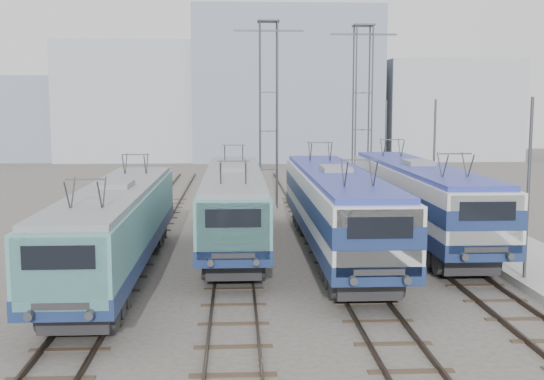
{
  "coord_description": "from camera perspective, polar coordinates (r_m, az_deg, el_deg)",
  "views": [
    {
      "loc": [
        -2.15,
        -22.3,
        6.72
      ],
      "look_at": [
        -0.58,
        7.0,
        3.03
      ],
      "focal_mm": 45.0,
      "sensor_mm": 36.0,
      "label": 1
    }
  ],
  "objects": [
    {
      "name": "catenary_tower_west",
      "position": [
        44.35,
        -0.3,
        7.07
      ],
      "size": [
        4.5,
        1.2,
        12.0
      ],
      "color": "#3F4247",
      "rests_on": "ground"
    },
    {
      "name": "locomotive_far_left",
      "position": [
        26.82,
        -12.91,
        -2.77
      ],
      "size": [
        2.76,
        17.42,
        3.28
      ],
      "color": "navy",
      "rests_on": "ground"
    },
    {
      "name": "locomotive_center_right",
      "position": [
        30.11,
        5.37,
        -1.14
      ],
      "size": [
        2.96,
        18.73,
        3.52
      ],
      "color": "navy",
      "rests_on": "ground"
    },
    {
      "name": "mast_front",
      "position": [
        26.77,
        20.64,
        -0.2
      ],
      "size": [
        0.12,
        0.12,
        7.0
      ],
      "primitive_type": "cylinder",
      "color": "#3F4247",
      "rests_on": "ground"
    },
    {
      "name": "ground",
      "position": [
        23.39,
        2.37,
        -9.54
      ],
      "size": [
        160.0,
        160.0,
        0.0
      ],
      "primitive_type": "plane",
      "color": "#514C47"
    },
    {
      "name": "mast_mid",
      "position": [
        37.99,
        13.39,
        2.11
      ],
      "size": [
        0.12,
        0.12,
        7.0
      ],
      "primitive_type": "cylinder",
      "color": "#3F4247",
      "rests_on": "ground"
    },
    {
      "name": "locomotive_center_left",
      "position": [
        32.14,
        -3.22,
        -0.91
      ],
      "size": [
        2.8,
        17.69,
        3.33
      ],
      "color": "navy",
      "rests_on": "ground"
    },
    {
      "name": "platform",
      "position": [
        33.37,
        18.78,
        -4.57
      ],
      "size": [
        4.0,
        70.0,
        0.3
      ],
      "primitive_type": "cube",
      "color": "#9E9E99",
      "rests_on": "ground"
    },
    {
      "name": "building_east",
      "position": [
        88.26,
        14.25,
        6.49
      ],
      "size": [
        16.0,
        12.0,
        12.0
      ],
      "primitive_type": "cube",
      "color": "#A1AAB3",
      "rests_on": "ground"
    },
    {
      "name": "locomotive_far_right",
      "position": [
        33.99,
        12.13,
        -0.33
      ],
      "size": [
        2.95,
        18.66,
        3.51
      ],
      "color": "navy",
      "rests_on": "ground"
    },
    {
      "name": "building_far_west",
      "position": [
        88.79,
        -21.46,
        5.57
      ],
      "size": [
        14.0,
        10.0,
        10.0
      ],
      "primitive_type": "cube",
      "color": "gray",
      "rests_on": "ground"
    },
    {
      "name": "building_center",
      "position": [
        84.55,
        1.11,
        8.72
      ],
      "size": [
        22.0,
        14.0,
        18.0
      ],
      "primitive_type": "cube",
      "color": "gray",
      "rests_on": "ground"
    },
    {
      "name": "catenary_tower_east",
      "position": [
        47.1,
        7.57,
        7.01
      ],
      "size": [
        4.5,
        1.2,
        12.0
      ],
      "color": "#3F4247",
      "rests_on": "ground"
    },
    {
      "name": "building_west",
      "position": [
        85.13,
        -11.17,
        7.23
      ],
      "size": [
        18.0,
        12.0,
        14.0
      ],
      "primitive_type": "cube",
      "color": "#A1AAB3",
      "rests_on": "ground"
    },
    {
      "name": "mast_rear",
      "position": [
        49.58,
        9.47,
        3.35
      ],
      "size": [
        0.12,
        0.12,
        7.0
      ],
      "primitive_type": "cylinder",
      "color": "#3F4247",
      "rests_on": "ground"
    }
  ]
}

